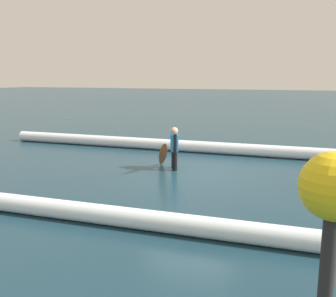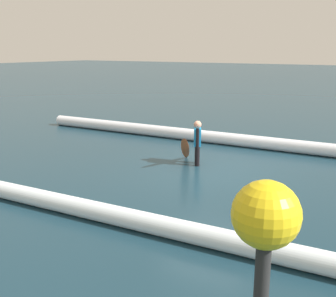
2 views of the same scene
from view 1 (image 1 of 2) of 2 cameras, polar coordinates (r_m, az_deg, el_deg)
ground_plane at (r=10.85m, az=3.97°, el=-4.02°), size 159.45×159.45×0.00m
surfer at (r=11.32m, az=0.97°, el=0.35°), size 0.34×0.47×1.30m
surfboard at (r=11.33m, az=-0.78°, el=-0.90°), size 0.94×1.54×0.99m
channel_buoy at (r=4.07m, az=23.87°, el=-6.56°), size 0.70×0.70×2.06m
wave_crest_foreground at (r=13.78m, az=10.48°, el=-0.10°), size 18.99×1.43×0.43m
wave_crest_midground at (r=8.03m, az=-18.20°, el=-8.47°), size 19.43×1.75×0.38m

